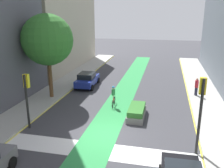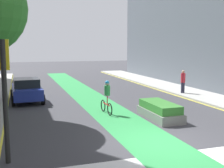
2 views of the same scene
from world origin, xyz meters
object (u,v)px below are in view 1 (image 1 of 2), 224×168
at_px(cyclist_in_lane, 113,96).
at_px(median_planter, 137,112).
at_px(traffic_signal_near_right, 201,102).
at_px(traffic_signal_near_left, 27,91).
at_px(street_tree_near, 48,40).
at_px(car_blue_left_far, 87,79).
at_px(pedestrian_sidewalk_right_a, 197,86).

xyz_separation_m(cyclist_in_lane, median_planter, (2.27, -1.87, -0.57)).
relative_size(traffic_signal_near_right, median_planter, 1.52).
xyz_separation_m(traffic_signal_near_right, traffic_signal_near_left, (-11.31, 0.81, -0.42)).
relative_size(cyclist_in_lane, median_planter, 0.62).
bearing_deg(traffic_signal_near_left, cyclist_in_lane, 47.01).
xyz_separation_m(street_tree_near, median_planter, (8.54, -2.62, -5.15)).
relative_size(traffic_signal_near_right, car_blue_left_far, 1.07).
xyz_separation_m(traffic_signal_near_right, median_planter, (-4.07, 4.28, -2.78)).
xyz_separation_m(car_blue_left_far, median_planter, (6.36, -6.98, -0.40)).
xyz_separation_m(traffic_signal_near_left, cyclist_in_lane, (4.97, 5.33, -1.79)).
distance_m(cyclist_in_lane, median_planter, 3.00).
xyz_separation_m(pedestrian_sidewalk_right_a, median_planter, (-5.07, -6.04, -0.64)).
bearing_deg(traffic_signal_near_left, pedestrian_sidewalk_right_a, 37.66).
xyz_separation_m(traffic_signal_near_left, car_blue_left_far, (0.88, 10.44, -1.96)).
height_order(traffic_signal_near_left, median_planter, traffic_signal_near_left).
height_order(traffic_signal_near_right, traffic_signal_near_left, traffic_signal_near_right).
bearing_deg(street_tree_near, car_blue_left_far, 63.51).
xyz_separation_m(pedestrian_sidewalk_right_a, street_tree_near, (-13.61, -3.43, 4.52)).
distance_m(traffic_signal_near_right, pedestrian_sidewalk_right_a, 10.59).
xyz_separation_m(traffic_signal_near_right, street_tree_near, (-12.61, 6.89, 2.37)).
bearing_deg(pedestrian_sidewalk_right_a, cyclist_in_lane, -150.40).
distance_m(traffic_signal_near_left, car_blue_left_far, 10.66).
bearing_deg(car_blue_left_far, cyclist_in_lane, -51.31).
height_order(street_tree_near, median_planter, street_tree_near).
distance_m(traffic_signal_near_left, pedestrian_sidewalk_right_a, 15.65).
relative_size(car_blue_left_far, median_planter, 1.42).
bearing_deg(traffic_signal_near_right, median_planter, 133.55).
height_order(traffic_signal_near_right, pedestrian_sidewalk_right_a, traffic_signal_near_right).
relative_size(cyclist_in_lane, pedestrian_sidewalk_right_a, 1.07).
distance_m(traffic_signal_near_left, median_planter, 8.36).
distance_m(car_blue_left_far, street_tree_near, 6.81).
relative_size(car_blue_left_far, pedestrian_sidewalk_right_a, 2.46).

